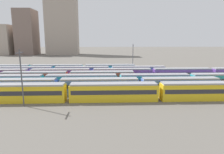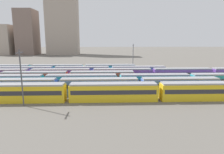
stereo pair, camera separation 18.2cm
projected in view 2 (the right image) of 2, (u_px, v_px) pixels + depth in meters
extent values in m
cube|color=yellow|center=(21.00, 93.00, 40.22)|extent=(18.00, 3.00, 3.40)
cube|color=#2D2D33|center=(21.00, 92.00, 40.15)|extent=(17.20, 3.06, 0.90)
cube|color=#939399|center=(20.00, 84.00, 39.87)|extent=(17.60, 2.70, 0.35)
cube|color=yellow|center=(113.00, 93.00, 40.89)|extent=(18.00, 3.00, 3.40)
cube|color=#2D2D33|center=(113.00, 91.00, 40.82)|extent=(17.20, 3.06, 0.90)
cube|color=#939399|center=(113.00, 84.00, 40.54)|extent=(17.60, 2.70, 0.35)
cube|color=yellow|center=(203.00, 92.00, 41.56)|extent=(18.00, 3.00, 3.40)
cube|color=#2D2D33|center=(203.00, 90.00, 41.48)|extent=(17.20, 3.06, 0.90)
cube|color=#939399|center=(204.00, 83.00, 41.21)|extent=(17.60, 2.70, 0.35)
cube|color=#4C70BC|center=(17.00, 88.00, 45.22)|extent=(18.00, 3.00, 3.40)
cube|color=#2D2D33|center=(17.00, 86.00, 45.14)|extent=(17.20, 3.06, 0.90)
cube|color=#939399|center=(16.00, 80.00, 44.87)|extent=(17.60, 2.70, 0.35)
cube|color=#4C70BC|center=(99.00, 87.00, 45.89)|extent=(18.00, 3.00, 3.40)
cube|color=#2D2D33|center=(99.00, 85.00, 45.81)|extent=(17.20, 3.06, 0.90)
cube|color=#939399|center=(99.00, 79.00, 45.54)|extent=(17.60, 2.70, 0.35)
cube|color=#4C70BC|center=(180.00, 86.00, 46.56)|extent=(18.00, 3.00, 3.40)
cube|color=#2D2D33|center=(180.00, 84.00, 46.48)|extent=(17.20, 3.06, 0.90)
cube|color=#939399|center=(180.00, 78.00, 46.21)|extent=(17.60, 2.70, 0.35)
cube|color=teal|center=(7.00, 83.00, 50.16)|extent=(18.00, 3.00, 3.40)
cube|color=#2D2D33|center=(7.00, 81.00, 50.09)|extent=(17.20, 3.06, 0.90)
cube|color=#939399|center=(6.00, 76.00, 49.81)|extent=(17.60, 2.70, 0.35)
cube|color=teal|center=(82.00, 82.00, 50.83)|extent=(18.00, 3.00, 3.40)
cube|color=#2D2D33|center=(82.00, 81.00, 50.75)|extent=(17.20, 3.06, 0.90)
cube|color=#939399|center=(81.00, 75.00, 50.48)|extent=(17.60, 2.70, 0.35)
cube|color=teal|center=(154.00, 82.00, 51.50)|extent=(18.00, 3.00, 3.40)
cube|color=#2D2D33|center=(154.00, 80.00, 51.42)|extent=(17.20, 3.06, 0.90)
cube|color=#939399|center=(155.00, 75.00, 51.15)|extent=(17.60, 2.70, 0.35)
cube|color=#BC4C38|center=(35.00, 79.00, 55.45)|extent=(18.00, 3.00, 3.40)
cube|color=#2D2D33|center=(35.00, 77.00, 55.38)|extent=(17.20, 3.06, 0.90)
cube|color=#939399|center=(34.00, 72.00, 55.10)|extent=(17.60, 2.70, 0.35)
cube|color=#BC4C38|center=(102.00, 78.00, 56.12)|extent=(18.00, 3.00, 3.40)
cube|color=#2D2D33|center=(102.00, 77.00, 56.05)|extent=(17.20, 3.06, 0.90)
cube|color=#939399|center=(102.00, 72.00, 55.77)|extent=(17.60, 2.70, 0.35)
cube|color=#6B429E|center=(61.00, 75.00, 60.77)|extent=(18.00, 3.00, 3.40)
cube|color=#2D2D33|center=(61.00, 74.00, 60.70)|extent=(17.20, 3.06, 0.90)
cube|color=#939399|center=(61.00, 69.00, 60.43)|extent=(17.60, 2.70, 0.35)
cube|color=#6B429E|center=(122.00, 75.00, 61.44)|extent=(18.00, 3.00, 3.40)
cube|color=#2D2D33|center=(122.00, 74.00, 61.37)|extent=(17.20, 3.06, 0.90)
cube|color=#939399|center=(122.00, 69.00, 61.10)|extent=(17.60, 2.70, 0.35)
cube|color=#6B429E|center=(182.00, 75.00, 62.11)|extent=(18.00, 3.00, 3.40)
cube|color=#2D2D33|center=(182.00, 73.00, 62.04)|extent=(17.20, 3.06, 0.90)
cube|color=#939399|center=(182.00, 69.00, 61.76)|extent=(17.60, 2.70, 0.35)
cube|color=#4C70BC|center=(25.00, 73.00, 65.42)|extent=(18.00, 3.00, 3.40)
cube|color=#2D2D33|center=(25.00, 72.00, 65.35)|extent=(17.20, 3.06, 0.90)
cube|color=#939399|center=(25.00, 67.00, 65.08)|extent=(17.60, 2.70, 0.35)
cube|color=#4C70BC|center=(82.00, 72.00, 66.09)|extent=(18.00, 3.00, 3.40)
cube|color=#2D2D33|center=(82.00, 71.00, 66.02)|extent=(17.20, 3.06, 0.90)
cube|color=#939399|center=(82.00, 67.00, 65.74)|extent=(17.60, 2.70, 0.35)
cube|color=#4C70BC|center=(138.00, 72.00, 66.76)|extent=(18.00, 3.00, 3.40)
cube|color=#2D2D33|center=(138.00, 71.00, 66.69)|extent=(17.20, 3.06, 0.90)
cube|color=#939399|center=(139.00, 67.00, 66.41)|extent=(17.60, 2.70, 0.35)
cube|color=teal|center=(4.00, 71.00, 70.20)|extent=(18.00, 3.00, 3.40)
cube|color=#2D2D33|center=(4.00, 69.00, 70.12)|extent=(17.20, 3.06, 0.90)
cube|color=#939399|center=(4.00, 65.00, 69.85)|extent=(17.60, 2.70, 0.35)
cube|color=teal|center=(58.00, 70.00, 70.87)|extent=(18.00, 3.00, 3.40)
cube|color=#2D2D33|center=(58.00, 69.00, 70.79)|extent=(17.20, 3.06, 0.90)
cube|color=#939399|center=(57.00, 65.00, 70.52)|extent=(17.60, 2.70, 0.35)
cube|color=teal|center=(110.00, 70.00, 71.54)|extent=(18.00, 3.00, 3.40)
cube|color=#2D2D33|center=(110.00, 69.00, 71.46)|extent=(17.20, 3.06, 0.90)
cube|color=#939399|center=(110.00, 65.00, 71.19)|extent=(17.60, 2.70, 0.35)
cylinder|color=#4C4C51|center=(21.00, 78.00, 36.90)|extent=(0.24, 0.24, 10.74)
cube|color=#47474C|center=(19.00, 53.00, 36.01)|extent=(0.16, 3.20, 0.16)
cylinder|color=#4C4C51|center=(133.00, 59.00, 74.34)|extent=(0.24, 0.24, 10.96)
cube|color=#47474C|center=(133.00, 45.00, 73.43)|extent=(0.16, 3.20, 0.16)
cube|color=#A89989|center=(5.00, 40.00, 167.20)|extent=(15.70, 21.72, 24.54)
cube|color=#7A665B|center=(27.00, 32.00, 166.73)|extent=(14.90, 19.18, 37.05)
cube|color=#A89989|center=(62.00, 22.00, 166.16)|extent=(26.09, 14.51, 54.45)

